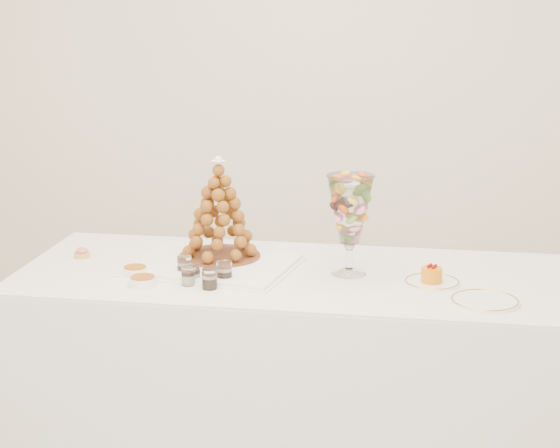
# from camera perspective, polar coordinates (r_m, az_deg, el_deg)

# --- Properties ---
(room_walls) EXTENTS (4.54, 4.04, 2.82)m
(room_walls) POSITION_cam_1_polar(r_m,az_deg,el_deg) (3.15, -1.95, 13.00)
(room_walls) COLOR white
(room_walls) RESTS_ON ground
(buffet_table) EXTENTS (2.14, 0.90, 0.81)m
(buffet_table) POSITION_cam_1_polar(r_m,az_deg,el_deg) (3.67, 1.03, -9.02)
(buffet_table) COLOR white
(buffet_table) RESTS_ON ground
(lace_tray) EXTENTS (0.66, 0.54, 0.02)m
(lace_tray) POSITION_cam_1_polar(r_m,az_deg,el_deg) (3.60, -4.13, -2.51)
(lace_tray) COLOR white
(lace_tray) RESTS_ON buffet_table
(macaron_vase) EXTENTS (0.17, 0.17, 0.38)m
(macaron_vase) POSITION_cam_1_polar(r_m,az_deg,el_deg) (3.46, 4.29, 0.83)
(macaron_vase) COLOR white
(macaron_vase) RESTS_ON buffet_table
(cake_plate) EXTENTS (0.20, 0.20, 0.01)m
(cake_plate) POSITION_cam_1_polar(r_m,az_deg,el_deg) (3.45, 9.25, -3.53)
(cake_plate) COLOR white
(cake_plate) RESTS_ON buffet_table
(spare_plate) EXTENTS (0.24, 0.24, 0.01)m
(spare_plate) POSITION_cam_1_polar(r_m,az_deg,el_deg) (3.28, 12.37, -4.62)
(spare_plate) COLOR white
(spare_plate) RESTS_ON buffet_table
(pink_tart) EXTENTS (0.07, 0.07, 0.04)m
(pink_tart) POSITION_cam_1_polar(r_m,az_deg,el_deg) (3.81, -11.98, -1.74)
(pink_tart) COLOR tan
(pink_tart) RESTS_ON buffet_table
(verrine_a) EXTENTS (0.06, 0.06, 0.07)m
(verrine_a) POSITION_cam_1_polar(r_m,az_deg,el_deg) (3.51, -5.85, -2.54)
(verrine_a) COLOR white
(verrine_a) RESTS_ON buffet_table
(verrine_b) EXTENTS (0.05, 0.05, 0.06)m
(verrine_b) POSITION_cam_1_polar(r_m,az_deg,el_deg) (3.43, -5.26, -3.04)
(verrine_b) COLOR white
(verrine_b) RESTS_ON buffet_table
(verrine_c) EXTENTS (0.06, 0.06, 0.08)m
(verrine_c) POSITION_cam_1_polar(r_m,az_deg,el_deg) (3.42, -3.41, -2.92)
(verrine_c) COLOR white
(verrine_c) RESTS_ON buffet_table
(verrine_d) EXTENTS (0.06, 0.06, 0.07)m
(verrine_d) POSITION_cam_1_polar(r_m,az_deg,el_deg) (3.40, -5.61, -3.16)
(verrine_d) COLOR white
(verrine_d) RESTS_ON buffet_table
(verrine_e) EXTENTS (0.07, 0.07, 0.07)m
(verrine_e) POSITION_cam_1_polar(r_m,az_deg,el_deg) (3.35, -4.32, -3.35)
(verrine_e) COLOR white
(verrine_e) RESTS_ON buffet_table
(ramekin_back) EXTENTS (0.09, 0.09, 0.03)m
(ramekin_back) POSITION_cam_1_polar(r_m,az_deg,el_deg) (3.54, -8.82, -2.85)
(ramekin_back) COLOR white
(ramekin_back) RESTS_ON buffet_table
(ramekin_front) EXTENTS (0.10, 0.10, 0.03)m
(ramekin_front) POSITION_cam_1_polar(r_m,az_deg,el_deg) (3.42, -8.36, -3.48)
(ramekin_front) COLOR white
(ramekin_front) RESTS_ON buffet_table
(croquembouche) EXTENTS (0.32, 0.32, 0.40)m
(croquembouche) POSITION_cam_1_polar(r_m,az_deg,el_deg) (3.63, -3.73, 0.95)
(croquembouche) COLOR brown
(croquembouche) RESTS_ON lace_tray
(mousse_cake) EXTENTS (0.08, 0.08, 0.07)m
(mousse_cake) POSITION_cam_1_polar(r_m,az_deg,el_deg) (3.43, 9.23, -3.06)
(mousse_cake) COLOR orange
(mousse_cake) RESTS_ON cake_plate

